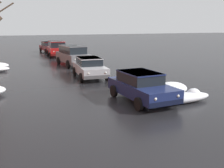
# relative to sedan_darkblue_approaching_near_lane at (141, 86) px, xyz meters

# --- Properties ---
(snow_bank_along_left_kerb) EXTENTS (3.18, 0.91, 0.62)m
(snow_bank_along_left_kerb) POSITION_rel_sedan_darkblue_approaching_near_lane_xyz_m (1.71, -1.12, -0.50)
(snow_bank_along_left_kerb) COLOR white
(snow_bank_along_left_kerb) RESTS_ON ground
(snow_bank_near_corner_right) EXTENTS (1.72, 1.41, 0.67)m
(snow_bank_near_corner_right) POSITION_rel_sedan_darkblue_approaching_near_lane_xyz_m (2.08, 0.34, -0.42)
(snow_bank_near_corner_right) COLOR white
(snow_bank_near_corner_right) RESTS_ON ground
(snow_bank_far_right_pile) EXTENTS (2.41, 1.33, 0.64)m
(snow_bank_far_right_pile) POSITION_rel_sedan_darkblue_approaching_near_lane_xyz_m (2.02, 2.94, -0.45)
(snow_bank_far_right_pile) COLOR white
(snow_bank_far_right_pile) RESTS_ON ground
(sedan_darkblue_approaching_near_lane) EXTENTS (2.10, 4.22, 1.42)m
(sedan_darkblue_approaching_near_lane) POSITION_rel_sedan_darkblue_approaching_near_lane_xyz_m (0.00, 0.00, 0.00)
(sedan_darkblue_approaching_near_lane) COLOR navy
(sedan_darkblue_approaching_near_lane) RESTS_ON ground
(sedan_silver_parked_kerbside_close) EXTENTS (2.22, 4.34, 1.42)m
(sedan_silver_parked_kerbside_close) POSITION_rel_sedan_darkblue_approaching_near_lane_xyz_m (-0.48, 6.59, -0.00)
(sedan_silver_parked_kerbside_close) COLOR #B7B7BC
(sedan_silver_parked_kerbside_close) RESTS_ON ground
(suv_grey_parked_kerbside_mid) EXTENTS (2.42, 4.68, 1.82)m
(suv_grey_parked_kerbside_mid) POSITION_rel_sedan_darkblue_approaching_near_lane_xyz_m (-0.06, 12.82, 0.24)
(suv_grey_parked_kerbside_mid) COLOR slate
(suv_grey_parked_kerbside_mid) RESTS_ON ground
(suv_red_parked_far_down_block) EXTENTS (2.32, 4.45, 1.82)m
(suv_red_parked_far_down_block) POSITION_rel_sedan_darkblue_approaching_near_lane_xyz_m (-0.04, 20.22, 0.23)
(suv_red_parked_far_down_block) COLOR red
(suv_red_parked_far_down_block) RESTS_ON ground
(sedan_maroon_queued_behind_truck) EXTENTS (2.24, 4.53, 1.42)m
(sedan_maroon_queued_behind_truck) POSITION_rel_sedan_darkblue_approaching_near_lane_xyz_m (0.03, 25.84, 0.00)
(sedan_maroon_queued_behind_truck) COLOR maroon
(sedan_maroon_queued_behind_truck) RESTS_ON ground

